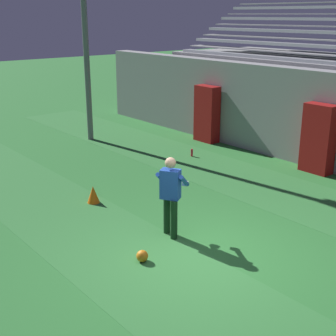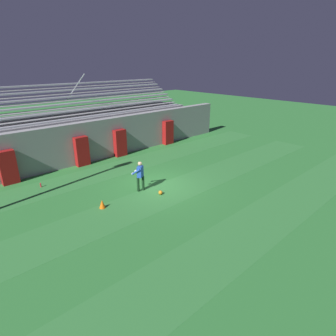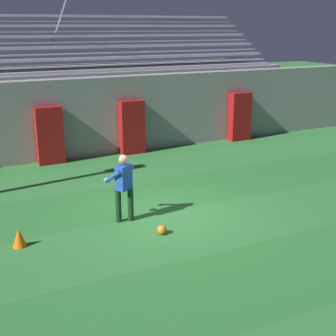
{
  "view_description": "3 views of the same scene",
  "coord_description": "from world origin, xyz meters",
  "views": [
    {
      "loc": [
        5.56,
        -5.45,
        4.31
      ],
      "look_at": [
        -1.88,
        0.76,
        1.11
      ],
      "focal_mm": 50.0,
      "sensor_mm": 36.0,
      "label": 1
    },
    {
      "loc": [
        -9.3,
        -11.06,
        6.61
      ],
      "look_at": [
        -0.07,
        -0.98,
        1.38
      ],
      "focal_mm": 30.0,
      "sensor_mm": 36.0,
      "label": 2
    },
    {
      "loc": [
        -4.78,
        -9.74,
        4.55
      ],
      "look_at": [
        -0.25,
        -0.59,
        1.44
      ],
      "focal_mm": 50.0,
      "sensor_mm": 36.0,
      "label": 3
    }
  ],
  "objects": [
    {
      "name": "goalkeeper",
      "position": [
        -1.07,
        0.14,
        0.95
      ],
      "size": [
        0.73,
        0.7,
        1.67
      ],
      "color": "#143319",
      "rests_on": "ground"
    },
    {
      "name": "padding_pillar_far_right",
      "position": [
        6.27,
        5.95,
        0.98
      ],
      "size": [
        0.89,
        0.44,
        1.96
      ],
      "primitive_type": "cube",
      "color": "maroon",
      "rests_on": "ground"
    },
    {
      "name": "ground_plane",
      "position": [
        0.0,
        0.0,
        0.0
      ],
      "size": [
        80.0,
        80.0,
        0.0
      ],
      "primitive_type": "plane",
      "color": "#2D7533"
    },
    {
      "name": "padding_pillar_gate_left",
      "position": [
        -1.51,
        5.95,
        0.98
      ],
      "size": [
        0.89,
        0.44,
        1.96
      ],
      "primitive_type": "cube",
      "color": "maroon",
      "rests_on": "ground"
    },
    {
      "name": "turf_stripe_mid",
      "position": [
        0.0,
        -1.06,
        0.0
      ],
      "size": [
        28.0,
        2.47,
        0.01
      ],
      "primitive_type": "cube",
      "color": "#337A38",
      "rests_on": "ground"
    },
    {
      "name": "traffic_cone",
      "position": [
        -3.59,
        -0.16,
        0.21
      ],
      "size": [
        0.3,
        0.3,
        0.42
      ],
      "primitive_type": "cone",
      "color": "orange",
      "rests_on": "ground"
    },
    {
      "name": "bleacher_stand",
      "position": [
        -0.0,
        9.19,
        1.51
      ],
      "size": [
        18.0,
        4.75,
        5.83
      ],
      "color": "gray",
      "rests_on": "ground"
    },
    {
      "name": "back_wall",
      "position": [
        0.0,
        6.5,
        1.4
      ],
      "size": [
        24.0,
        0.6,
        2.8
      ],
      "primitive_type": "cube",
      "color": "gray",
      "rests_on": "ground"
    },
    {
      "name": "padding_pillar_gate_right",
      "position": [
        1.51,
        5.95,
        0.98
      ],
      "size": [
        0.89,
        0.44,
        1.96
      ],
      "primitive_type": "cube",
      "color": "maroon",
      "rests_on": "ground"
    },
    {
      "name": "turf_stripe_far",
      "position": [
        0.0,
        3.87,
        0.0
      ],
      "size": [
        28.0,
        2.47,
        0.01
      ],
      "primitive_type": "cube",
      "color": "#337A38",
      "rests_on": "ground"
    },
    {
      "name": "soccer_ball",
      "position": [
        -0.58,
        -0.95,
        0.11
      ],
      "size": [
        0.22,
        0.22,
        0.22
      ],
      "primitive_type": "sphere",
      "color": "orange",
      "rests_on": "ground"
    }
  ]
}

